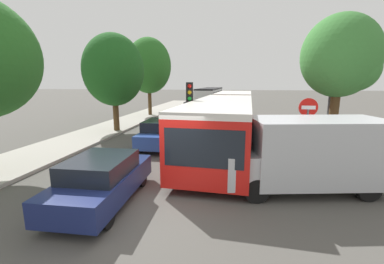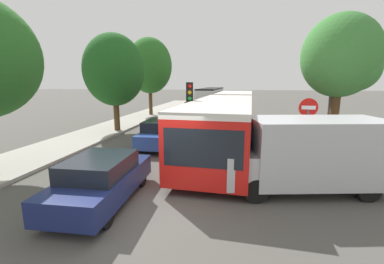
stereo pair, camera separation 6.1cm
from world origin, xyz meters
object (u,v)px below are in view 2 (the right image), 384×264
at_px(white_van, 308,153).
at_px(tree_left_far, 150,66).
at_px(traffic_light, 190,102).
at_px(articulated_bus, 229,114).
at_px(queued_car_black, 184,119).
at_px(direction_sign_post, 330,101).
at_px(tree_right_near, 343,59).
at_px(queued_car_blue, 162,133).
at_px(queued_car_graphite, 195,109).
at_px(city_bus_rear, 211,95).
at_px(tree_left_mid, 114,72).
at_px(queued_car_navy, 102,179).
at_px(no_entry_sign, 307,123).

distance_m(white_van, tree_left_far, 20.00).
bearing_deg(traffic_light, articulated_bus, 146.57).
relative_size(queued_car_black, direction_sign_post, 1.09).
height_order(white_van, tree_right_near, tree_right_near).
bearing_deg(white_van, traffic_light, -48.49).
bearing_deg(queued_car_blue, queued_car_graphite, -0.88).
distance_m(city_bus_rear, tree_left_mid, 23.34).
bearing_deg(articulated_bus, city_bus_rear, -168.56).
relative_size(queued_car_navy, traffic_light, 1.17).
xyz_separation_m(queued_car_black, no_entry_sign, (6.53, -8.48, 1.19)).
height_order(no_entry_sign, direction_sign_post, direction_sign_post).
xyz_separation_m(queued_car_black, tree_left_far, (-4.63, 5.99, 4.24)).
bearing_deg(traffic_light, queued_car_graphite, 178.39).
bearing_deg(queued_car_black, queued_car_navy, 179.02).
bearing_deg(no_entry_sign, tree_right_near, 139.57).
distance_m(city_bus_rear, traffic_light, 27.50).
bearing_deg(tree_right_near, white_van, -118.07).
bearing_deg(articulated_bus, queued_car_black, -130.13).
distance_m(queued_car_graphite, tree_left_far, 6.10).
height_order(traffic_light, tree_right_near, tree_right_near).
height_order(articulated_bus, direction_sign_post, direction_sign_post).
bearing_deg(traffic_light, tree_right_near, 86.33).
distance_m(queued_car_navy, tree_left_mid, 11.32).
bearing_deg(queued_car_navy, queued_car_black, -0.98).
relative_size(articulated_bus, tree_left_mid, 2.68).
height_order(queued_car_black, tree_left_far, tree_left_far).
distance_m(articulated_bus, queued_car_blue, 4.37).
distance_m(queued_car_graphite, no_entry_sign, 16.19).
bearing_deg(queued_car_graphite, articulated_bus, -160.69).
xyz_separation_m(queued_car_navy, queued_car_black, (-0.12, 12.38, -0.01)).
height_order(queued_car_blue, traffic_light, traffic_light).
bearing_deg(no_entry_sign, tree_left_mid, -119.13).
relative_size(queued_car_blue, tree_right_near, 0.66).
bearing_deg(queued_car_graphite, direction_sign_post, -147.37).
bearing_deg(queued_car_black, tree_right_near, -129.24).
xyz_separation_m(articulated_bus, tree_left_mid, (-7.65, 0.75, 2.56)).
height_order(queued_car_navy, traffic_light, traffic_light).
bearing_deg(queued_car_graphite, queued_car_blue, 179.12).
relative_size(articulated_bus, city_bus_rear, 1.52).
bearing_deg(no_entry_sign, traffic_light, -105.92).
bearing_deg(queued_car_graphite, white_van, -160.84).
height_order(articulated_bus, queued_car_graphite, articulated_bus).
xyz_separation_m(city_bus_rear, tree_left_mid, (-4.25, -22.80, 2.63)).
bearing_deg(queued_car_blue, tree_left_mid, 50.18).
relative_size(white_van, no_entry_sign, 1.87).
bearing_deg(white_van, queued_car_black, -70.80).
bearing_deg(tree_left_far, direction_sign_post, -43.24).
xyz_separation_m(articulated_bus, queued_car_blue, (-3.46, -2.56, -0.77)).
distance_m(queued_car_black, tree_left_far, 8.68).
xyz_separation_m(queued_car_blue, tree_left_mid, (-4.19, 3.31, 3.32)).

